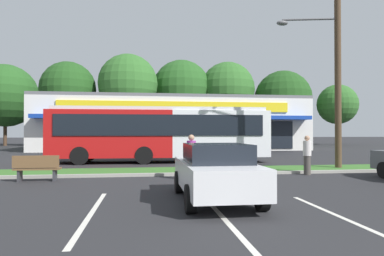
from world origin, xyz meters
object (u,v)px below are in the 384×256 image
(bus_stop_bench, at_px, (37,168))
(car_1, at_px, (215,171))
(pedestrian_near_bench, at_px, (307,155))
(utility_pole, at_px, (335,58))
(pedestrian_by_pole, at_px, (191,157))
(city_bus, at_px, (161,133))

(bus_stop_bench, relative_size, car_1, 0.39)
(pedestrian_near_bench, bearing_deg, utility_pole, 119.72)
(bus_stop_bench, bearing_deg, pedestrian_by_pole, 175.80)
(pedestrian_near_bench, xyz_separation_m, pedestrian_by_pole, (-5.03, -0.89, 0.02))
(car_1, bearing_deg, pedestrian_near_bench, -46.08)
(city_bus, xyz_separation_m, car_1, (0.88, -11.53, -1.00))
(bus_stop_bench, distance_m, pedestrian_by_pole, 5.62)
(bus_stop_bench, bearing_deg, utility_pole, -170.96)
(utility_pole, height_order, pedestrian_by_pole, utility_pole)
(pedestrian_by_pole, bearing_deg, utility_pole, 157.35)
(car_1, xyz_separation_m, pedestrian_near_bench, (4.93, 4.74, 0.06))
(utility_pole, height_order, city_bus, utility_pole)
(utility_pole, bearing_deg, bus_stop_bench, -170.96)
(bus_stop_bench, bearing_deg, pedestrian_near_bench, -177.44)
(pedestrian_by_pole, bearing_deg, car_1, 50.15)
(city_bus, xyz_separation_m, pedestrian_near_bench, (5.81, -6.78, -0.94))
(bus_stop_bench, xyz_separation_m, pedestrian_near_bench, (10.63, 0.48, 0.33))
(city_bus, bearing_deg, pedestrian_by_pole, -82.60)
(car_1, distance_m, pedestrian_by_pole, 3.86)
(pedestrian_near_bench, bearing_deg, car_1, -51.80)
(utility_pole, relative_size, pedestrian_by_pole, 5.89)
(utility_pole, xyz_separation_m, pedestrian_near_bench, (-2.20, -1.57, -4.52))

